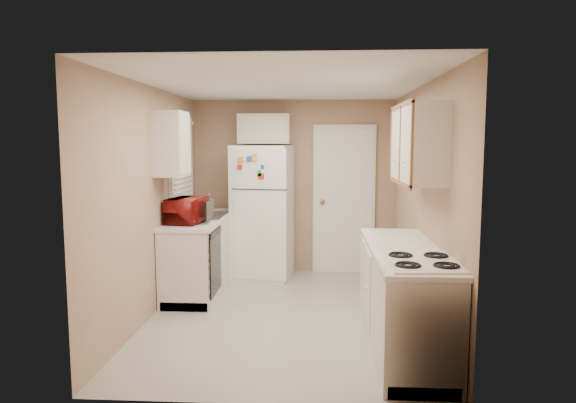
{
  "coord_description": "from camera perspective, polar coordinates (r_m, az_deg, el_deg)",
  "views": [
    {
      "loc": [
        0.34,
        -5.27,
        1.82
      ],
      "look_at": [
        0.0,
        0.5,
        1.15
      ],
      "focal_mm": 32.0,
      "sensor_mm": 36.0,
      "label": 1
    }
  ],
  "objects": [
    {
      "name": "upper_cabinet_left",
      "position": [
        5.72,
        -12.86,
        6.25
      ],
      "size": [
        0.3,
        0.45,
        0.7
      ],
      "primitive_type": "cube",
      "color": "silver",
      "rests_on": "wall_left"
    },
    {
      "name": "floor",
      "position": [
        5.59,
        -0.31,
        -12.4
      ],
      "size": [
        3.8,
        3.8,
        0.0
      ],
      "primitive_type": "plane",
      "color": "beige",
      "rests_on": "ground"
    },
    {
      "name": "wall_back",
      "position": [
        7.21,
        0.65,
        1.67
      ],
      "size": [
        2.8,
        2.8,
        0.0
      ],
      "primitive_type": "plane",
      "color": "tan",
      "rests_on": "floor"
    },
    {
      "name": "refrigerator",
      "position": [
        6.91,
        -2.82,
        -1.15
      ],
      "size": [
        0.82,
        0.8,
        1.78
      ],
      "primitive_type": "cube",
      "rotation": [
        0.0,
        0.0,
        -0.13
      ],
      "color": "white",
      "rests_on": "floor"
    },
    {
      "name": "interior_door",
      "position": [
        7.18,
        6.22,
        0.17
      ],
      "size": [
        0.86,
        0.06,
        2.08
      ],
      "primitive_type": "cube",
      "color": "white",
      "rests_on": "floor"
    },
    {
      "name": "wall_right",
      "position": [
        5.41,
        14.65,
        -0.18
      ],
      "size": [
        3.8,
        3.8,
        0.0
      ],
      "primitive_type": "plane",
      "color": "tan",
      "rests_on": "floor"
    },
    {
      "name": "soap_bottle",
      "position": [
        7.1,
        -8.77,
        -0.11
      ],
      "size": [
        0.12,
        0.12,
        0.22
      ],
      "primitive_type": "imported",
      "rotation": [
        0.0,
        0.0,
        -0.25
      ],
      "color": "white",
      "rests_on": "left_counter"
    },
    {
      "name": "upper_cabinet_right",
      "position": [
        4.86,
        14.26,
        6.18
      ],
      "size": [
        0.3,
        1.2,
        0.7
      ],
      "primitive_type": "cube",
      "color": "silver",
      "rests_on": "wall_right"
    },
    {
      "name": "wall_front",
      "position": [
        3.44,
        -2.33,
        -3.73
      ],
      "size": [
        2.8,
        2.8,
        0.0
      ],
      "primitive_type": "plane",
      "color": "tan",
      "rests_on": "floor"
    },
    {
      "name": "wall_left",
      "position": [
        5.58,
        -14.8,
        0.02
      ],
      "size": [
        3.8,
        3.8,
        0.0
      ],
      "primitive_type": "plane",
      "color": "tan",
      "rests_on": "floor"
    },
    {
      "name": "window_blinds",
      "position": [
        6.55,
        -11.72,
        4.54
      ],
      "size": [
        0.1,
        0.98,
        1.08
      ],
      "primitive_type": "cube",
      "color": "silver",
      "rests_on": "wall_left"
    },
    {
      "name": "sink",
      "position": [
        6.55,
        -9.37,
        -1.91
      ],
      "size": [
        0.54,
        0.74,
        0.16
      ],
      "primitive_type": "cube",
      "color": "gray",
      "rests_on": "left_counter"
    },
    {
      "name": "stove",
      "position": [
        4.21,
        14.52,
        -12.69
      ],
      "size": [
        0.63,
        0.76,
        0.88
      ],
      "primitive_type": "cube",
      "rotation": [
        0.0,
        0.0,
        0.06
      ],
      "color": "white",
      "rests_on": "floor"
    },
    {
      "name": "left_counter",
      "position": [
        6.48,
        -9.59,
        -5.69
      ],
      "size": [
        0.6,
        1.8,
        0.9
      ],
      "primitive_type": "cube",
      "color": "silver",
      "rests_on": "floor"
    },
    {
      "name": "microwave",
      "position": [
        5.97,
        -11.12,
        -0.93
      ],
      "size": [
        0.56,
        0.36,
        0.35
      ],
      "primitive_type": "imported",
      "rotation": [
        0.0,
        0.0,
        1.43
      ],
      "color": "maroon",
      "rests_on": "left_counter"
    },
    {
      "name": "dishwasher",
      "position": [
        5.84,
        -8.13,
        -6.62
      ],
      "size": [
        0.03,
        0.58,
        0.72
      ],
      "primitive_type": "cube",
      "color": "black",
      "rests_on": "floor"
    },
    {
      "name": "right_counter",
      "position": [
        4.74,
        12.67,
        -10.35
      ],
      "size": [
        0.6,
        2.0,
        0.9
      ],
      "primitive_type": "cube",
      "color": "silver",
      "rests_on": "floor"
    },
    {
      "name": "ceiling",
      "position": [
        5.31,
        -0.32,
        12.88
      ],
      "size": [
        3.8,
        3.8,
        0.0
      ],
      "primitive_type": "plane",
      "color": "white",
      "rests_on": "floor"
    },
    {
      "name": "cabinet_over_fridge",
      "position": [
        7.06,
        -2.68,
        8.06
      ],
      "size": [
        0.7,
        0.3,
        0.4
      ],
      "primitive_type": "cube",
      "color": "silver",
      "rests_on": "wall_back"
    }
  ]
}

